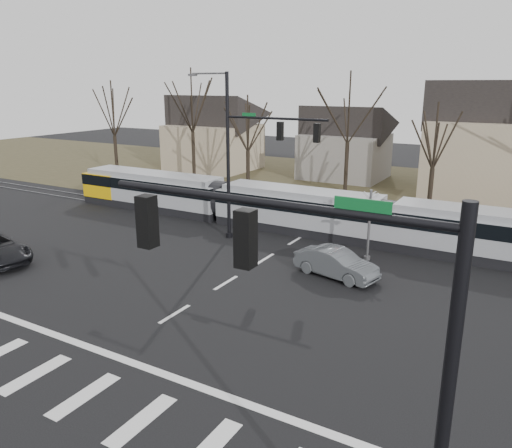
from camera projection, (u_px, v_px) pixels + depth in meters
The scene contains 15 objects.
ground at pixel (143, 334), 19.70m from camera, with size 140.00×140.00×0.00m, color black.
grass_verge at pixel (379, 189), 46.38m from camera, with size 140.00×28.00×0.01m, color #38331E.
crosswalk at pixel (59, 385), 16.36m from camera, with size 27.00×2.60×0.01m.
stop_line at pixel (109, 354), 18.20m from camera, with size 28.00×0.35×0.01m, color silver.
lane_dashes at pixel (309, 232), 33.04m from camera, with size 0.18×30.00×0.01m.
rail_pair at pixel (307, 233), 32.86m from camera, with size 90.00×1.52×0.06m.
tram at pixel (298, 208), 33.01m from camera, with size 37.53×2.79×2.84m.
sedan at pixel (336, 263), 25.32m from camera, with size 4.63×2.49×1.45m, color #53575A.
signal_pole_near_right at pixel (332, 351), 8.43m from camera, with size 6.72×0.44×8.00m.
signal_pole_far at pixel (250, 150), 29.72m from camera, with size 9.28×0.44×10.20m.
rail_crossing_signal at pixel (369, 227), 27.45m from camera, with size 1.08×0.36×4.00m.
tree_row at pixel (386, 143), 39.06m from camera, with size 59.20×7.20×10.00m.
house_a at pixel (213, 130), 56.44m from camera, with size 9.72×8.64×8.60m.
house_b at pixel (345, 140), 51.04m from camera, with size 8.64×7.56×7.65m.
house_c at pixel (493, 137), 41.47m from camera, with size 10.80×8.64×10.10m.
Camera 1 is at (12.76, -13.16, 9.54)m, focal length 35.00 mm.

